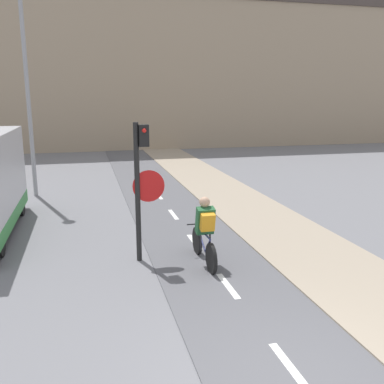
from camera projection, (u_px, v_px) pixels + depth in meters
building_row_background at (118, 72)px, 28.70m from camera, size 60.00×5.20×9.95m
traffic_light_pole at (141, 176)px, 8.79m from camera, size 0.67×0.25×2.93m
street_lamp_far at (24, 51)px, 14.05m from camera, size 0.36×0.36×8.18m
cyclist_near at (205, 232)px, 8.81m from camera, size 0.46×1.71×1.44m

